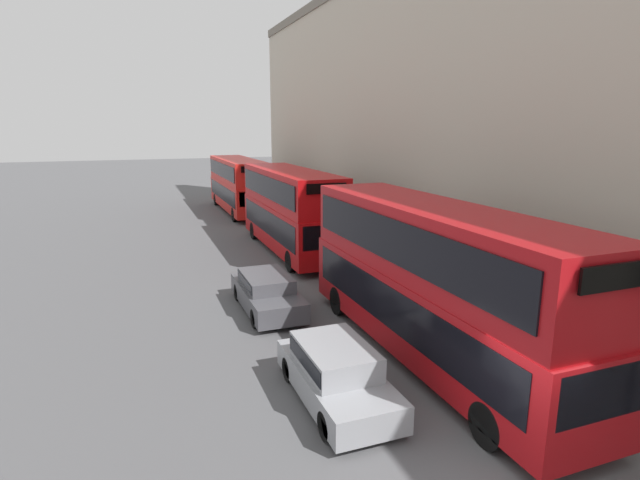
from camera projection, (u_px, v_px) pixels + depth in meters
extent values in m
cube|color=#A80F14|center=(430.00, 311.00, 14.16)|extent=(2.55, 11.24, 2.12)
cube|color=#A80F14|center=(434.00, 241.00, 13.70)|extent=(2.50, 11.01, 1.97)
cube|color=black|center=(431.00, 302.00, 14.10)|extent=(2.59, 10.34, 1.19)
cube|color=black|center=(434.00, 237.00, 13.68)|extent=(2.59, 10.34, 1.18)
cube|color=black|center=(603.00, 394.00, 8.97)|extent=(2.17, 0.06, 1.06)
cube|color=black|center=(620.00, 276.00, 8.47)|extent=(1.78, 0.06, 0.47)
cylinder|color=black|center=(489.00, 425.00, 10.31)|extent=(0.30, 1.00, 1.00)
cylinder|color=black|center=(572.00, 404.00, 11.08)|extent=(0.30, 1.00, 1.00)
cylinder|color=black|center=(339.00, 301.00, 17.64)|extent=(0.30, 1.00, 1.00)
cylinder|color=black|center=(395.00, 293.00, 18.42)|extent=(0.30, 1.00, 1.00)
cube|color=#B20C0F|center=(290.00, 225.00, 26.31)|extent=(2.55, 10.48, 2.16)
cube|color=#B20C0F|center=(290.00, 187.00, 25.86)|extent=(2.50, 10.27, 1.82)
cube|color=black|center=(290.00, 220.00, 26.25)|extent=(2.59, 9.64, 1.21)
cube|color=black|center=(290.00, 186.00, 25.84)|extent=(2.59, 9.64, 1.09)
cube|color=black|center=(326.00, 237.00, 21.46)|extent=(2.17, 0.06, 1.08)
cube|color=black|center=(327.00, 188.00, 20.99)|extent=(1.78, 0.06, 0.44)
cylinder|color=black|center=(291.00, 261.00, 22.81)|extent=(0.30, 1.00, 1.00)
cylinder|color=black|center=(336.00, 257.00, 23.58)|extent=(0.30, 1.00, 1.00)
cylinder|color=black|center=(254.00, 231.00, 29.45)|extent=(0.30, 1.00, 1.00)
cylinder|color=black|center=(291.00, 228.00, 30.22)|extent=(0.30, 1.00, 1.00)
cube|color=red|center=(239.00, 195.00, 38.60)|extent=(2.55, 11.08, 2.00)
cube|color=red|center=(238.00, 170.00, 38.18)|extent=(2.50, 10.86, 1.73)
cube|color=black|center=(239.00, 191.00, 38.54)|extent=(2.59, 10.20, 1.12)
cube|color=black|center=(238.00, 169.00, 38.16)|extent=(2.59, 10.20, 1.04)
cube|color=black|center=(255.00, 199.00, 33.48)|extent=(2.17, 0.06, 1.00)
cube|color=black|center=(254.00, 169.00, 33.04)|extent=(1.78, 0.06, 0.42)
cylinder|color=black|center=(235.00, 214.00, 34.81)|extent=(0.30, 1.00, 1.00)
cylinder|color=black|center=(266.00, 213.00, 35.58)|extent=(0.30, 1.00, 1.00)
cylinder|color=black|center=(216.00, 199.00, 42.00)|extent=(0.30, 1.00, 1.00)
cylinder|color=black|center=(243.00, 198.00, 42.77)|extent=(0.30, 1.00, 1.00)
cube|color=gray|center=(336.00, 382.00, 12.04)|extent=(1.77, 4.22, 0.66)
cube|color=gray|center=(335.00, 356.00, 12.00)|extent=(1.56, 2.32, 0.60)
cube|color=black|center=(335.00, 355.00, 11.99)|extent=(1.59, 2.20, 0.38)
cylinder|color=black|center=(327.00, 426.00, 10.59)|extent=(0.22, 0.64, 0.64)
cylinder|color=black|center=(391.00, 411.00, 11.12)|extent=(0.22, 0.64, 0.64)
cylinder|color=black|center=(289.00, 369.00, 13.05)|extent=(0.22, 0.64, 0.64)
cylinder|color=black|center=(344.00, 360.00, 13.58)|extent=(0.22, 0.64, 0.64)
cube|color=#47474C|center=(267.00, 296.00, 18.02)|extent=(1.77, 4.45, 0.68)
cube|color=#47474C|center=(266.00, 280.00, 17.99)|extent=(1.56, 2.45, 0.47)
cube|color=black|center=(266.00, 280.00, 17.99)|extent=(1.59, 2.33, 0.30)
cylinder|color=black|center=(256.00, 318.00, 16.50)|extent=(0.22, 0.64, 0.64)
cylinder|color=black|center=(300.00, 312.00, 17.03)|extent=(0.22, 0.64, 0.64)
cylinder|color=black|center=(238.00, 292.00, 19.10)|extent=(0.22, 0.64, 0.64)
cylinder|color=black|center=(277.00, 288.00, 19.63)|extent=(0.22, 0.64, 0.64)
cylinder|color=#26262D|center=(403.00, 274.00, 20.03)|extent=(0.36, 0.36, 1.45)
sphere|color=tan|center=(404.00, 254.00, 19.84)|extent=(0.22, 0.22, 0.22)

